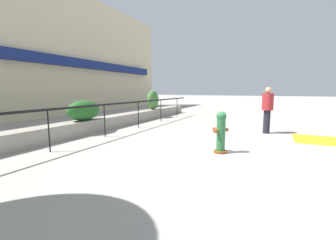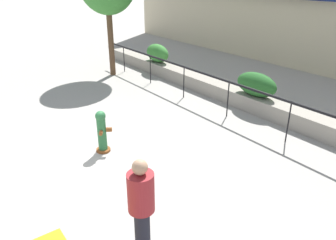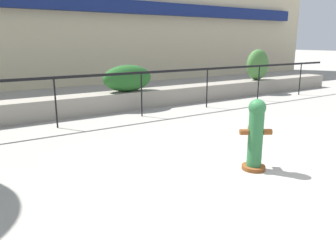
# 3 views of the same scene
# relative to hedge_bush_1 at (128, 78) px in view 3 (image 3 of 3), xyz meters

# --- Properties ---
(ground_plane) EXTENTS (120.00, 120.00, 0.00)m
(ground_plane) POSITION_rel_hedge_bush_1_xyz_m (-0.15, -6.00, -0.87)
(ground_plane) COLOR #9E9991
(planter_wall_low) EXTENTS (18.00, 0.70, 0.50)m
(planter_wall_low) POSITION_rel_hedge_bush_1_xyz_m (-0.15, 0.00, -0.62)
(planter_wall_low) COLOR gray
(planter_wall_low) RESTS_ON ground
(fence_railing_segment) EXTENTS (15.00, 0.05, 1.15)m
(fence_railing_segment) POSITION_rel_hedge_bush_1_xyz_m (-0.15, -1.10, 0.15)
(fence_railing_segment) COLOR black
(fence_railing_segment) RESTS_ON ground
(hedge_bush_1) EXTENTS (1.47, 0.70, 0.74)m
(hedge_bush_1) POSITION_rel_hedge_bush_1_xyz_m (0.00, 0.00, 0.00)
(hedge_bush_1) COLOR #235B23
(hedge_bush_1) RESTS_ON planter_wall_low
(hedge_bush_2) EXTENTS (0.97, 0.56, 1.10)m
(hedge_bush_2) POSITION_rel_hedge_bush_1_xyz_m (5.26, 0.00, 0.18)
(hedge_bush_2) COLOR #427538
(hedge_bush_2) RESTS_ON planter_wall_low
(fire_hydrant) EXTENTS (0.48, 0.48, 1.08)m
(fire_hydrant) POSITION_rel_hedge_bush_1_xyz_m (-0.43, -5.18, -0.32)
(fire_hydrant) COLOR brown
(fire_hydrant) RESTS_ON ground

